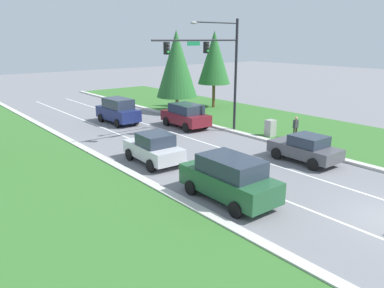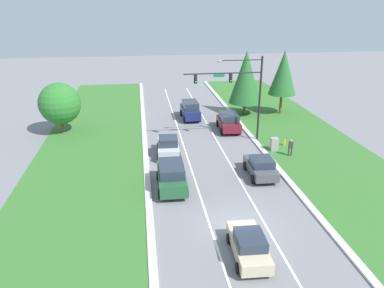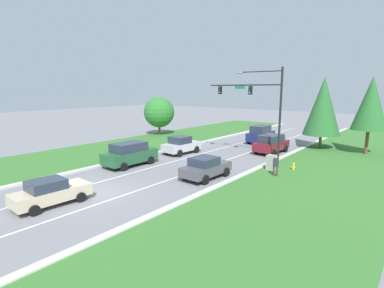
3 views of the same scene
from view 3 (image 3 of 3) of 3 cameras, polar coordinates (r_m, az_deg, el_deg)
ground_plane at (r=21.02m, az=-17.41°, el=-8.71°), size 160.00×160.00×0.00m
curb_strip_right at (r=16.86m, az=-6.30°, el=-12.85°), size 0.50×90.00×0.15m
curb_strip_left at (r=25.71m, az=-24.53°, el=-5.51°), size 0.50×90.00×0.15m
grass_verge_right at (r=14.02m, az=9.93°, el=-18.21°), size 10.00×90.00×0.08m
grass_verge_left at (r=30.39m, az=-29.05°, el=-3.60°), size 10.00×90.00×0.08m
lane_stripe_inner_left at (r=22.47m, az=-20.01°, el=-7.61°), size 0.14×81.00×0.01m
lane_stripe_inner_right at (r=19.62m, az=-14.41°, el=-9.93°), size 0.14×81.00×0.01m
traffic_signal_mast at (r=29.11m, az=12.68°, el=8.22°), size 7.77×0.41×8.65m
graphite_sedan at (r=22.84m, az=2.60°, el=-4.46°), size 2.20×4.31×1.68m
navy_suv at (r=38.76m, az=12.95°, el=1.88°), size 2.19×4.75×2.21m
forest_suv at (r=27.04m, az=-11.77°, el=-1.84°), size 2.30×4.93×2.08m
burgundy_suv at (r=32.80m, az=14.84°, el=0.11°), size 2.37×4.69×1.98m
champagne_sedan at (r=19.53m, az=-25.38°, el=-8.30°), size 2.09×4.38×1.58m
silver_sedan at (r=31.44m, az=-2.08°, el=-0.19°), size 2.29×4.29×1.85m
utility_cabinet at (r=25.81m, az=14.84°, el=-3.49°), size 0.70×0.60×1.33m
pedestrian at (r=24.00m, az=15.65°, el=-3.90°), size 0.40×0.23×1.69m
fire_hydrant at (r=26.38m, az=18.75°, el=-4.12°), size 0.34×0.20×0.70m
conifer_near_right_tree at (r=35.38m, az=30.93°, el=6.66°), size 3.40×3.40×8.02m
oak_near_left_tree at (r=44.18m, az=-6.28°, el=6.02°), size 4.44×4.44×5.58m
conifer_far_right_tree at (r=36.65m, az=23.67°, el=6.60°), size 4.02×4.02×8.03m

